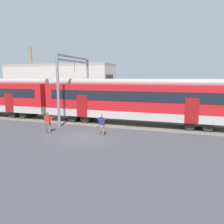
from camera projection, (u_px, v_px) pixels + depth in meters
ground_plane at (86, 137)px, 16.42m from camera, size 160.00×160.00×0.00m
track_bed at (39, 117)px, 24.44m from camera, size 80.00×4.40×0.01m
pedestrian_red at (48, 121)px, 17.69m from camera, size 0.54×0.68×1.67m
pedestrian_navy at (102, 123)px, 16.83m from camera, size 0.67×0.53×1.67m
catenary_gantry at (75, 79)px, 22.34m from camera, size 0.24×6.64×6.53m
background_building at (59, 85)px, 34.16m from camera, size 17.03×5.00×9.20m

